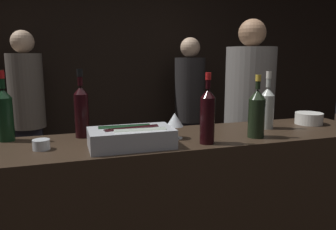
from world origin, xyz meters
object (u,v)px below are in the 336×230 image
(candle_votive, at_px, (41,145))
(white_wine_bottle, at_px, (267,106))
(wine_glass, at_px, (175,121))
(person_blond_tee, at_px, (249,117))
(champagne_bottle, at_px, (257,112))
(person_grey_polo, at_px, (190,105))
(bowl_white, at_px, (309,118))
(person_in_hoodie, at_px, (27,109))
(red_wine_bottle_black_foil, at_px, (81,109))
(red_wine_bottle_burgundy, at_px, (5,113))
(red_wine_bottle_tall, at_px, (207,115))
(ice_bin_with_bottles, at_px, (131,136))

(candle_votive, relative_size, white_wine_bottle, 0.23)
(wine_glass, xyz_separation_m, person_blond_tee, (0.84, 0.64, -0.14))
(champagne_bottle, distance_m, person_grey_polo, 1.81)
(bowl_white, distance_m, person_in_hoodie, 2.46)
(red_wine_bottle_black_foil, bearing_deg, candle_votive, -136.03)
(white_wine_bottle, xyz_separation_m, person_in_hoodie, (-1.50, 1.65, -0.19))
(bowl_white, xyz_separation_m, red_wine_bottle_burgundy, (-1.80, 0.12, 0.11))
(bowl_white, distance_m, wine_glass, 0.96)
(red_wine_bottle_burgundy, xyz_separation_m, red_wine_bottle_tall, (0.97, -0.37, 0.00))
(candle_votive, height_order, white_wine_bottle, white_wine_bottle)
(person_grey_polo, bearing_deg, red_wine_bottle_black_foil, 141.60)
(candle_votive, bearing_deg, person_blond_tee, 23.26)
(red_wine_bottle_black_foil, bearing_deg, ice_bin_with_bottles, -52.47)
(champagne_bottle, xyz_separation_m, person_in_hoodie, (-1.32, 1.82, -0.19))
(red_wine_bottle_burgundy, bearing_deg, red_wine_bottle_tall, -20.65)
(bowl_white, height_order, champagne_bottle, champagne_bottle)
(wine_glass, xyz_separation_m, red_wine_bottle_black_foil, (-0.47, 0.18, 0.05))
(person_blond_tee, bearing_deg, person_grey_polo, 143.36)
(white_wine_bottle, distance_m, person_in_hoodie, 2.24)
(wine_glass, height_order, red_wine_bottle_black_foil, red_wine_bottle_black_foil)
(person_blond_tee, distance_m, person_grey_polo, 1.03)
(red_wine_bottle_burgundy, distance_m, red_wine_bottle_tall, 1.04)
(candle_votive, bearing_deg, person_grey_polo, 49.94)
(red_wine_bottle_black_foil, xyz_separation_m, person_in_hoodie, (-0.42, 1.53, -0.21))
(bowl_white, bearing_deg, person_in_hoodie, 138.69)
(red_wine_bottle_burgundy, relative_size, red_wine_bottle_tall, 1.03)
(person_grey_polo, bearing_deg, ice_bin_with_bottles, 151.32)
(ice_bin_with_bottles, bearing_deg, candle_votive, 168.31)
(wine_glass, relative_size, red_wine_bottle_tall, 0.39)
(candle_votive, distance_m, red_wine_bottle_tall, 0.81)
(person_in_hoodie, xyz_separation_m, person_grey_polo, (1.63, -0.05, -0.03))
(red_wine_bottle_burgundy, xyz_separation_m, person_blond_tee, (1.69, 0.42, -0.19))
(white_wine_bottle, relative_size, person_grey_polo, 0.21)
(candle_votive, height_order, red_wine_bottle_tall, red_wine_bottle_tall)
(champagne_bottle, xyz_separation_m, person_blond_tee, (0.41, 0.75, -0.18))
(champagne_bottle, distance_m, red_wine_bottle_black_foil, 0.94)
(ice_bin_with_bottles, bearing_deg, red_wine_bottle_tall, -7.42)
(red_wine_bottle_burgundy, relative_size, person_blond_tee, 0.21)
(red_wine_bottle_tall, bearing_deg, candle_votive, 170.33)
(white_wine_bottle, xyz_separation_m, person_blond_tee, (0.23, 0.57, -0.18))
(ice_bin_with_bottles, height_order, red_wine_bottle_tall, red_wine_bottle_tall)
(person_blond_tee, xyz_separation_m, person_grey_polo, (-0.10, 1.03, -0.04))
(ice_bin_with_bottles, relative_size, person_blond_tee, 0.24)
(ice_bin_with_bottles, bearing_deg, red_wine_bottle_black_foil, 127.53)
(red_wine_bottle_burgundy, bearing_deg, champagne_bottle, -14.39)
(red_wine_bottle_burgundy, distance_m, person_blond_tee, 1.75)
(wine_glass, relative_size, red_wine_bottle_burgundy, 0.38)
(ice_bin_with_bottles, height_order, candle_votive, ice_bin_with_bottles)
(red_wine_bottle_burgundy, bearing_deg, person_grey_polo, 42.28)
(red_wine_bottle_black_foil, xyz_separation_m, person_blond_tee, (1.31, 0.46, -0.20))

